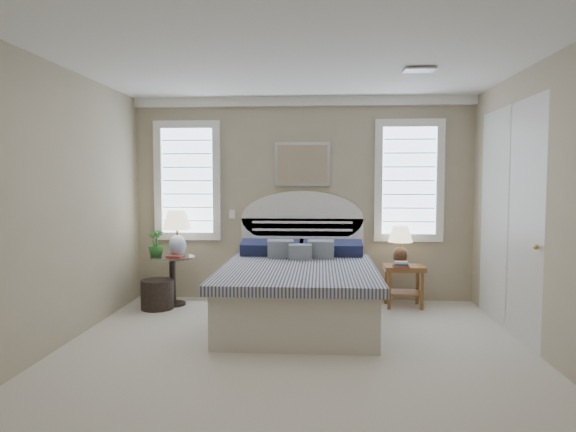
# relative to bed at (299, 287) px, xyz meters

# --- Properties ---
(floor) EXTENTS (4.50, 5.00, 0.01)m
(floor) POSITION_rel_bed_xyz_m (0.00, -1.46, -0.39)
(floor) COLOR beige
(floor) RESTS_ON ground
(ceiling) EXTENTS (4.50, 5.00, 0.01)m
(ceiling) POSITION_rel_bed_xyz_m (0.00, -1.46, 2.31)
(ceiling) COLOR white
(ceiling) RESTS_ON wall_back
(wall_back) EXTENTS (4.50, 0.02, 2.70)m
(wall_back) POSITION_rel_bed_xyz_m (0.00, 1.04, 0.96)
(wall_back) COLOR tan
(wall_back) RESTS_ON floor
(wall_left) EXTENTS (0.02, 5.00, 2.70)m
(wall_left) POSITION_rel_bed_xyz_m (-2.25, -1.46, 0.96)
(wall_left) COLOR tan
(wall_left) RESTS_ON floor
(wall_right) EXTENTS (0.02, 5.00, 2.70)m
(wall_right) POSITION_rel_bed_xyz_m (2.25, -1.46, 0.96)
(wall_right) COLOR tan
(wall_right) RESTS_ON floor
(crown_molding) EXTENTS (4.50, 0.08, 0.12)m
(crown_molding) POSITION_rel_bed_xyz_m (0.00, 1.00, 2.25)
(crown_molding) COLOR white
(crown_molding) RESTS_ON wall_back
(hvac_vent) EXTENTS (0.30, 0.20, 0.02)m
(hvac_vent) POSITION_rel_bed_xyz_m (1.20, -0.66, 2.29)
(hvac_vent) COLOR #B2B2B2
(hvac_vent) RESTS_ON ceiling
(switch_plate) EXTENTS (0.08, 0.01, 0.12)m
(switch_plate) POSITION_rel_bed_xyz_m (-0.95, 1.03, 0.76)
(switch_plate) COLOR white
(switch_plate) RESTS_ON wall_back
(window_left) EXTENTS (0.90, 0.06, 1.60)m
(window_left) POSITION_rel_bed_xyz_m (-1.55, 1.02, 1.21)
(window_left) COLOR silver
(window_left) RESTS_ON wall_back
(window_right) EXTENTS (0.90, 0.06, 1.60)m
(window_right) POSITION_rel_bed_xyz_m (1.40, 1.02, 1.21)
(window_right) COLOR silver
(window_right) RESTS_ON wall_back
(painting) EXTENTS (0.74, 0.04, 0.58)m
(painting) POSITION_rel_bed_xyz_m (0.00, 1.00, 1.43)
(painting) COLOR silver
(painting) RESTS_ON wall_back
(closet_door) EXTENTS (0.02, 1.80, 2.40)m
(closet_door) POSITION_rel_bed_xyz_m (2.23, -0.26, 0.81)
(closet_door) COLOR silver
(closet_door) RESTS_ON floor
(bed) EXTENTS (1.72, 2.28, 1.47)m
(bed) POSITION_rel_bed_xyz_m (0.00, 0.00, 0.00)
(bed) COLOR beige
(bed) RESTS_ON floor
(side_table_left) EXTENTS (0.56, 0.56, 0.63)m
(side_table_left) POSITION_rel_bed_xyz_m (-1.65, 0.59, 0.00)
(side_table_left) COLOR black
(side_table_left) RESTS_ON floor
(nightstand_right) EXTENTS (0.50, 0.40, 0.53)m
(nightstand_right) POSITION_rel_bed_xyz_m (1.30, 0.69, 0.00)
(nightstand_right) COLOR brown
(nightstand_right) RESTS_ON floor
(floor_pot) EXTENTS (0.51, 0.51, 0.37)m
(floor_pot) POSITION_rel_bed_xyz_m (-1.79, 0.38, -0.20)
(floor_pot) COLOR black
(floor_pot) RESTS_ON floor
(lamp_left) EXTENTS (0.42, 0.42, 0.60)m
(lamp_left) POSITION_rel_bed_xyz_m (-1.60, 0.66, 0.61)
(lamp_left) COLOR white
(lamp_left) RESTS_ON side_table_left
(lamp_right) EXTENTS (0.35, 0.35, 0.50)m
(lamp_right) POSITION_rel_bed_xyz_m (1.26, 0.75, 0.45)
(lamp_right) COLOR black
(lamp_right) RESTS_ON nightstand_right
(potted_plant) EXTENTS (0.25, 0.25, 0.35)m
(potted_plant) POSITION_rel_bed_xyz_m (-1.85, 0.56, 0.42)
(potted_plant) COLOR #3A7830
(potted_plant) RESTS_ON side_table_left
(books_left) EXTENTS (0.22, 0.18, 0.03)m
(books_left) POSITION_rel_bed_xyz_m (-1.58, 0.51, 0.26)
(books_left) COLOR #9F3227
(books_left) RESTS_ON side_table_left
(books_right) EXTENTS (0.19, 0.14, 0.07)m
(books_right) POSITION_rel_bed_xyz_m (1.24, 0.54, 0.18)
(books_right) COLOR #9F3227
(books_right) RESTS_ON nightstand_right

